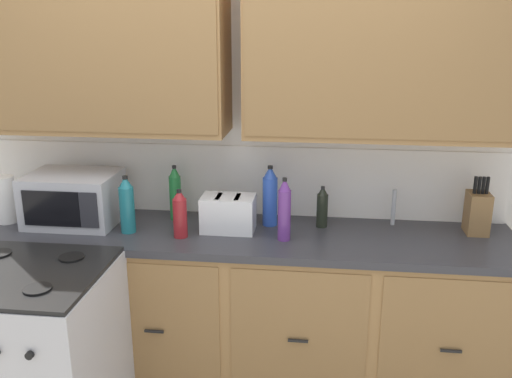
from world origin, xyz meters
TOP-DOWN VIEW (x-y plane):
  - wall_unit at (0.00, 0.50)m, footprint 4.12×0.40m
  - counter_run at (0.00, 0.30)m, footprint 2.95×0.64m
  - stove_range at (-0.87, -0.33)m, footprint 0.76×0.68m
  - microwave at (-0.89, 0.33)m, footprint 0.48×0.37m
  - toaster at (-0.03, 0.32)m, footprint 0.28×0.18m
  - knife_block at (1.27, 0.44)m, footprint 0.11×0.14m
  - sink_faucet at (0.85, 0.51)m, footprint 0.02×0.02m
  - paper_towel_roll at (-1.28, 0.30)m, footprint 0.12×0.12m
  - bottle_blue at (0.18, 0.43)m, footprint 0.08×0.08m
  - bottle_teal at (-0.55, 0.23)m, footprint 0.08×0.08m
  - bottle_violet at (0.27, 0.22)m, footprint 0.07×0.07m
  - bottle_green at (-0.35, 0.46)m, footprint 0.07×0.07m
  - bottle_dark at (0.46, 0.43)m, footprint 0.06×0.06m
  - bottle_red at (-0.26, 0.19)m, footprint 0.07×0.07m

SIDE VIEW (x-z plane):
  - stove_range at x=-0.87m, z-range 0.00..0.95m
  - counter_run at x=0.00m, z-range 0.01..0.94m
  - toaster at x=-0.03m, z-range 0.92..1.11m
  - sink_faucet at x=0.85m, z-range 0.92..1.12m
  - bottle_dark at x=0.46m, z-range 0.92..1.15m
  - knife_block at x=1.27m, z-range 0.88..1.19m
  - bottle_red at x=-0.26m, z-range 0.92..1.18m
  - paper_towel_roll at x=-1.28m, z-range 0.92..1.18m
  - microwave at x=-0.89m, z-range 0.92..1.20m
  - bottle_teal at x=-0.55m, z-range 0.92..1.23m
  - bottle_green at x=-0.35m, z-range 0.92..1.23m
  - bottle_violet at x=0.27m, z-range 0.92..1.25m
  - bottle_blue at x=0.18m, z-range 0.92..1.25m
  - wall_unit at x=0.00m, z-range 0.44..2.87m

